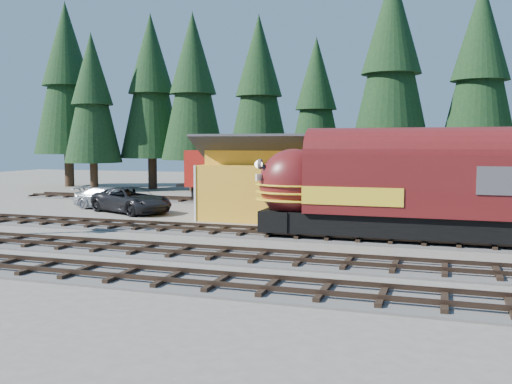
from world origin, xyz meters
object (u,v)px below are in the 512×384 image
(locomotive, at_px, (403,192))
(depot, at_px, (304,172))
(pickup_truck_b, at_px, (109,198))
(caboose, at_px, (248,172))
(pickup_truck_a, at_px, (132,200))

(locomotive, bearing_deg, depot, 134.66)
(pickup_truck_b, bearing_deg, depot, -87.55)
(caboose, distance_m, pickup_truck_b, 10.74)
(caboose, bearing_deg, locomotive, -47.83)
(locomotive, height_order, caboose, caboose)
(caboose, xyz_separation_m, pickup_truck_a, (-5.61, -7.98, -1.60))
(caboose, distance_m, pickup_truck_a, 9.89)
(depot, bearing_deg, pickup_truck_a, -177.67)
(locomotive, bearing_deg, pickup_truck_a, 161.79)
(pickup_truck_b, bearing_deg, pickup_truck_a, -111.52)
(pickup_truck_a, distance_m, pickup_truck_b, 3.08)
(depot, distance_m, pickup_truck_a, 12.06)
(depot, height_order, locomotive, depot)
(pickup_truck_a, bearing_deg, locomotive, -83.79)
(depot, relative_size, caboose, 1.34)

